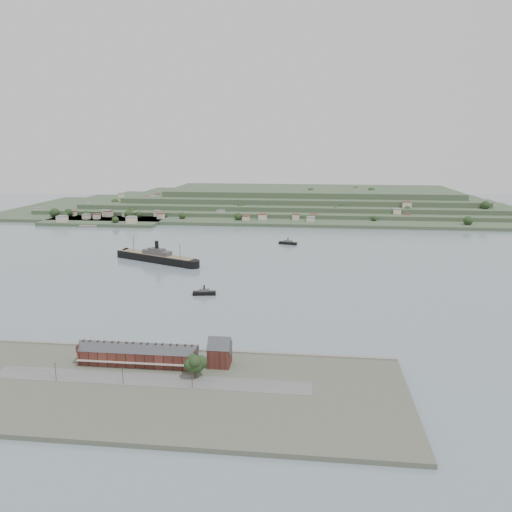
# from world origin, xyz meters

# --- Properties ---
(ground) EXTENTS (1400.00, 1400.00, 0.00)m
(ground) POSITION_xyz_m (0.00, 0.00, 0.00)
(ground) COLOR slate
(ground) RESTS_ON ground
(near_shore) EXTENTS (220.00, 80.00, 2.60)m
(near_shore) POSITION_xyz_m (0.00, -186.75, 1.01)
(near_shore) COLOR #4C5142
(near_shore) RESTS_ON ground
(terrace_row) EXTENTS (55.60, 9.80, 11.07)m
(terrace_row) POSITION_xyz_m (-10.00, -168.02, 6.84)
(terrace_row) COLOR #401D17
(terrace_row) RESTS_ON ground
(gabled_building) EXTENTS (10.40, 10.18, 14.09)m
(gabled_building) POSITION_xyz_m (27.50, -164.00, 8.19)
(gabled_building) COLOR #401D17
(gabled_building) RESTS_ON ground
(far_peninsula) EXTENTS (760.00, 309.00, 30.00)m
(far_peninsula) POSITION_xyz_m (27.91, 393.10, 11.88)
(far_peninsula) COLOR #364E34
(far_peninsula) RESTS_ON ground
(steamship) EXTENTS (87.67, 46.70, 22.39)m
(steamship) POSITION_xyz_m (-68.84, 38.70, 4.14)
(steamship) COLOR black
(steamship) RESTS_ON ground
(tugboat) EXTENTS (16.15, 6.34, 7.07)m
(tugboat) POSITION_xyz_m (-4.04, -52.63, 1.73)
(tugboat) COLOR black
(tugboat) RESTS_ON ground
(ferry_west) EXTENTS (17.56, 8.63, 6.35)m
(ferry_west) POSITION_xyz_m (-270.16, 225.00, 1.53)
(ferry_west) COLOR black
(ferry_west) RESTS_ON ground
(ferry_east) EXTENTS (19.27, 10.19, 6.96)m
(ferry_east) POSITION_xyz_m (44.26, 126.97, 1.68)
(ferry_east) COLOR black
(ferry_east) RESTS_ON ground
(fig_tree) EXTENTS (9.77, 8.47, 10.91)m
(fig_tree) POSITION_xyz_m (19.41, -178.14, 8.66)
(fig_tree) COLOR #3E291D
(fig_tree) RESTS_ON ground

